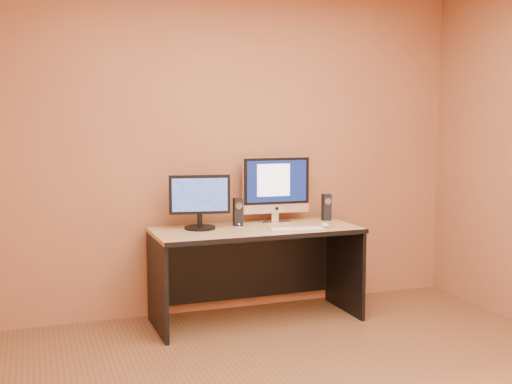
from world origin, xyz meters
TOP-DOWN VIEW (x-y plane):
  - walls at (0.00, 0.00)m, footprint 4.00×4.00m
  - desk at (0.12, 1.61)m, footprint 1.57×0.71m
  - imac at (0.37, 1.83)m, footprint 0.57×0.23m
  - second_monitor at (-0.30, 1.72)m, footprint 0.50×0.31m
  - speaker_left at (0.02, 1.77)m, footprint 0.07×0.08m
  - speaker_right at (0.79, 1.79)m, footprint 0.07×0.08m
  - keyboard at (0.38, 1.43)m, footprint 0.43×0.19m
  - mouse at (0.64, 1.49)m, footprint 0.07×0.11m
  - cable_a at (0.45, 1.92)m, footprint 0.06×0.21m
  - cable_b at (0.30, 1.89)m, footprint 0.11×0.15m

SIDE VIEW (x-z plane):
  - desk at x=0.12m, z-range 0.00..0.72m
  - cable_a at x=0.45m, z-range 0.72..0.73m
  - cable_b at x=0.30m, z-range 0.72..0.73m
  - keyboard at x=0.38m, z-range 0.72..0.74m
  - mouse at x=0.64m, z-range 0.72..0.76m
  - speaker_left at x=0.02m, z-range 0.72..0.94m
  - speaker_right at x=0.79m, z-range 0.72..0.94m
  - second_monitor at x=-0.30m, z-range 0.72..1.13m
  - imac at x=0.37m, z-range 0.72..1.26m
  - walls at x=0.00m, z-range 0.00..2.60m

